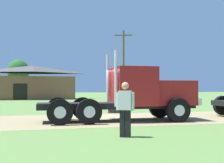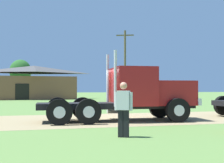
{
  "view_description": "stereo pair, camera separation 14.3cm",
  "coord_description": "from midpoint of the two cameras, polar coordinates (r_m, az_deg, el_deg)",
  "views": [
    {
      "loc": [
        -4.41,
        -15.18,
        1.58
      ],
      "look_at": [
        -0.22,
        0.5,
        1.94
      ],
      "focal_mm": 49.08,
      "sensor_mm": 36.0,
      "label": 1
    },
    {
      "loc": [
        -4.27,
        -15.22,
        1.58
      ],
      "look_at": [
        -0.22,
        0.5,
        1.94
      ],
      "focal_mm": 49.08,
      "sensor_mm": 36.0,
      "label": 2
    }
  ],
  "objects": [
    {
      "name": "truck_foreground_white",
      "position": [
        15.07,
        4.86,
        -2.4
      ],
      "size": [
        7.73,
        3.04,
        3.31
      ],
      "color": "black",
      "rests_on": "ground_plane"
    },
    {
      "name": "visitor_walking_mid",
      "position": [
        9.93,
        2.58,
        -4.83
      ],
      "size": [
        0.54,
        0.42,
        1.78
      ],
      "color": "silver",
      "rests_on": "ground_plane"
    },
    {
      "name": "ground_plane",
      "position": [
        15.89,
        1.49,
        -6.97
      ],
      "size": [
        200.0,
        200.0,
        0.0
      ],
      "primitive_type": "plane",
      "color": "#577A3A"
    },
    {
      "name": "tree_mid",
      "position": [
        56.98,
        -16.63,
        1.82
      ],
      "size": [
        3.79,
        3.79,
        6.71
      ],
      "color": "#513823",
      "rests_on": "ground_plane"
    },
    {
      "name": "utility_pole_near",
      "position": [
        38.3,
        2.55,
        3.36
      ],
      "size": [
        2.12,
        0.86,
        8.82
      ],
      "color": "brown",
      "rests_on": "ground_plane"
    },
    {
      "name": "dirt_track",
      "position": [
        15.89,
        1.49,
        -6.96
      ],
      "size": [
        120.0,
        6.51,
        0.01
      ],
      "primitive_type": "cube",
      "color": "#907F5A",
      "rests_on": "ground_plane"
    },
    {
      "name": "shed_building",
      "position": [
        45.77,
        -14.24,
        -0.27
      ],
      "size": [
        12.42,
        6.8,
        4.87
      ],
      "color": "brown",
      "rests_on": "ground_plane"
    }
  ]
}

